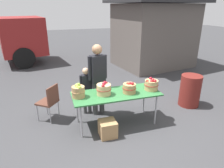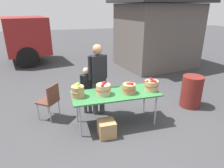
# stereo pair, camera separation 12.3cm
# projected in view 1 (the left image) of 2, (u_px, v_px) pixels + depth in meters

# --- Properties ---
(ground_plane) EXTENTS (40.00, 40.00, 0.00)m
(ground_plane) POSITION_uv_depth(u_px,v_px,m) (116.00, 123.00, 4.66)
(ground_plane) COLOR #38383A
(market_table) EXTENTS (1.90, 0.76, 0.75)m
(market_table) POSITION_uv_depth(u_px,v_px,m) (116.00, 95.00, 4.40)
(market_table) COLOR #2D6B38
(market_table) RESTS_ON ground
(apple_basket_green_0) EXTENTS (0.29, 0.29, 0.29)m
(apple_basket_green_0) POSITION_uv_depth(u_px,v_px,m) (78.00, 91.00, 4.15)
(apple_basket_green_0) COLOR #A87F51
(apple_basket_green_0) RESTS_ON market_table
(apple_basket_red_0) EXTENTS (0.32, 0.32, 0.28)m
(apple_basket_red_0) POSITION_uv_depth(u_px,v_px,m) (104.00, 89.00, 4.28)
(apple_basket_red_0) COLOR tan
(apple_basket_red_0) RESTS_ON market_table
(apple_basket_red_1) EXTENTS (0.30, 0.30, 0.26)m
(apple_basket_red_1) POSITION_uv_depth(u_px,v_px,m) (129.00, 88.00, 4.36)
(apple_basket_red_1) COLOR #A87F51
(apple_basket_red_1) RESTS_ON market_table
(apple_basket_red_2) EXTENTS (0.32, 0.32, 0.28)m
(apple_basket_red_2) POSITION_uv_depth(u_px,v_px,m) (151.00, 85.00, 4.52)
(apple_basket_red_2) COLOR tan
(apple_basket_red_2) RESTS_ON market_table
(vendor_adult) EXTENTS (0.45, 0.27, 1.73)m
(vendor_adult) POSITION_uv_depth(u_px,v_px,m) (98.00, 75.00, 4.71)
(vendor_adult) COLOR #3F3F3F
(vendor_adult) RESTS_ON ground
(child_customer) EXTENTS (0.31, 0.16, 1.18)m
(child_customer) POSITION_uv_depth(u_px,v_px,m) (86.00, 87.00, 4.86)
(child_customer) COLOR #3F3F3F
(child_customer) RESTS_ON ground
(food_kiosk) EXTENTS (3.95, 3.46, 2.74)m
(food_kiosk) POSITION_uv_depth(u_px,v_px,m) (154.00, 34.00, 8.72)
(food_kiosk) COLOR #59514C
(food_kiosk) RESTS_ON ground
(folding_chair) EXTENTS (0.56, 0.56, 0.86)m
(folding_chair) POSITION_uv_depth(u_px,v_px,m) (50.00, 100.00, 4.62)
(folding_chair) COLOR brown
(folding_chair) RESTS_ON ground
(trash_barrel) EXTENTS (0.53, 0.53, 0.84)m
(trash_barrel) POSITION_uv_depth(u_px,v_px,m) (190.00, 91.00, 5.36)
(trash_barrel) COLOR maroon
(trash_barrel) RESTS_ON ground
(produce_crate) EXTENTS (0.34, 0.34, 0.34)m
(produce_crate) POSITION_uv_depth(u_px,v_px,m) (108.00, 129.00, 4.14)
(produce_crate) COLOR #A87F51
(produce_crate) RESTS_ON ground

